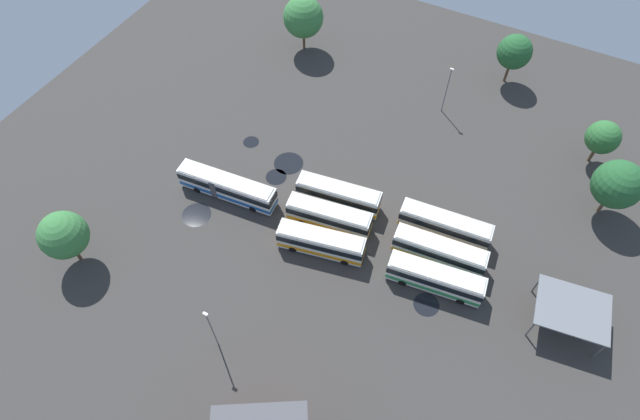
# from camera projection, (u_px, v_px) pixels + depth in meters

# --- Properties ---
(ground_plane) EXTENTS (107.72, 107.72, 0.00)m
(ground_plane) POSITION_uv_depth(u_px,v_px,m) (330.00, 226.00, 69.04)
(ground_plane) COLOR #383533
(bus_row0_slot1) EXTENTS (14.06, 3.78, 3.58)m
(bus_row0_slot1) POSITION_uv_depth(u_px,v_px,m) (227.00, 187.00, 70.50)
(bus_row0_slot1) COLOR silver
(bus_row0_slot1) RESTS_ON ground_plane
(bus_row1_slot0) EXTENTS (11.34, 4.70, 3.58)m
(bus_row1_slot0) POSITION_uv_depth(u_px,v_px,m) (321.00, 242.00, 65.33)
(bus_row1_slot0) COLOR silver
(bus_row1_slot0) RESTS_ON ground_plane
(bus_row1_slot1) EXTENTS (11.35, 4.17, 3.58)m
(bus_row1_slot1) POSITION_uv_depth(u_px,v_px,m) (329.00, 216.00, 67.64)
(bus_row1_slot1) COLOR silver
(bus_row1_slot1) RESTS_ON ground_plane
(bus_row1_slot2) EXTENTS (11.58, 4.09, 3.58)m
(bus_row1_slot2) POSITION_uv_depth(u_px,v_px,m) (339.00, 195.00, 69.68)
(bus_row1_slot2) COLOR silver
(bus_row1_slot2) RESTS_ON ground_plane
(bus_row2_slot0) EXTENTS (11.81, 3.96, 3.58)m
(bus_row2_slot0) POSITION_uv_depth(u_px,v_px,m) (435.00, 278.00, 62.38)
(bus_row2_slot0) COLOR silver
(bus_row2_slot0) RESTS_ON ground_plane
(bus_row2_slot1) EXTENTS (11.72, 3.58, 3.58)m
(bus_row2_slot1) POSITION_uv_depth(u_px,v_px,m) (439.00, 251.00, 64.58)
(bus_row2_slot1) COLOR silver
(bus_row2_slot1) RESTS_ON ground_plane
(bus_row2_slot2) EXTENTS (11.91, 3.55, 3.58)m
(bus_row2_slot2) POSITION_uv_depth(u_px,v_px,m) (445.00, 225.00, 66.83)
(bus_row2_slot2) COLOR silver
(bus_row2_slot2) RESTS_ON ground_plane
(maintenance_shelter) EXTENTS (8.88, 7.57, 3.76)m
(maintenance_shelter) POSITION_uv_depth(u_px,v_px,m) (573.00, 310.00, 58.19)
(maintenance_shelter) COLOR slate
(maintenance_shelter) RESTS_ON ground_plane
(lamp_post_far_corner) EXTENTS (0.56, 0.28, 8.22)m
(lamp_post_far_corner) POSITION_uv_depth(u_px,v_px,m) (447.00, 88.00, 78.03)
(lamp_post_far_corner) COLOR slate
(lamp_post_far_corner) RESTS_ON ground_plane
(lamp_post_by_building) EXTENTS (0.56, 0.28, 8.44)m
(lamp_post_by_building) POSITION_uv_depth(u_px,v_px,m) (212.00, 328.00, 55.78)
(lamp_post_by_building) COLOR slate
(lamp_post_by_building) RESTS_ON ground_plane
(tree_northwest) EXTENTS (5.85, 5.85, 8.41)m
(tree_northwest) POSITION_uv_depth(u_px,v_px,m) (63.00, 235.00, 61.70)
(tree_northwest) COLOR brown
(tree_northwest) RESTS_ON ground_plane
(tree_northeast) EXTENTS (6.33, 6.33, 8.94)m
(tree_northeast) POSITION_uv_depth(u_px,v_px,m) (618.00, 184.00, 65.77)
(tree_northeast) COLOR brown
(tree_northeast) RESTS_ON ground_plane
(tree_east_edge) EXTENTS (4.68, 4.68, 7.16)m
(tree_east_edge) POSITION_uv_depth(u_px,v_px,m) (603.00, 137.00, 71.82)
(tree_east_edge) COLOR brown
(tree_east_edge) RESTS_ON ground_plane
(tree_west_edge) EXTENTS (5.40, 5.40, 8.42)m
(tree_west_edge) POSITION_uv_depth(u_px,v_px,m) (515.00, 52.00, 81.18)
(tree_west_edge) COLOR brown
(tree_west_edge) RESTS_ON ground_plane
(tree_south_edge) EXTENTS (6.70, 6.70, 9.46)m
(tree_south_edge) POSITION_uv_depth(u_px,v_px,m) (303.00, 17.00, 85.76)
(tree_south_edge) COLOR brown
(tree_south_edge) RESTS_ON ground_plane
(puddle_between_rows) EXTENTS (3.14, 3.14, 0.01)m
(puddle_between_rows) POSITION_uv_depth(u_px,v_px,m) (426.00, 305.00, 62.42)
(puddle_between_rows) COLOR black
(puddle_between_rows) RESTS_ON ground_plane
(puddle_centre_drain) EXTENTS (2.39, 2.39, 0.01)m
(puddle_centre_drain) POSITION_uv_depth(u_px,v_px,m) (251.00, 142.00, 77.81)
(puddle_centre_drain) COLOR black
(puddle_centre_drain) RESTS_ON ground_plane
(puddle_front_lane) EXTENTS (4.28, 4.28, 0.01)m
(puddle_front_lane) POSITION_uv_depth(u_px,v_px,m) (289.00, 163.00, 75.38)
(puddle_front_lane) COLOR black
(puddle_front_lane) RESTS_ON ground_plane
(puddle_back_corner) EXTENTS (2.98, 2.98, 0.01)m
(puddle_back_corner) POSITION_uv_depth(u_px,v_px,m) (276.00, 177.00, 73.90)
(puddle_back_corner) COLOR black
(puddle_back_corner) RESTS_ON ground_plane
(puddle_near_shelter) EXTENTS (3.98, 3.98, 0.01)m
(puddle_near_shelter) POSITION_uv_depth(u_px,v_px,m) (197.00, 215.00, 70.08)
(puddle_near_shelter) COLOR black
(puddle_near_shelter) RESTS_ON ground_plane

